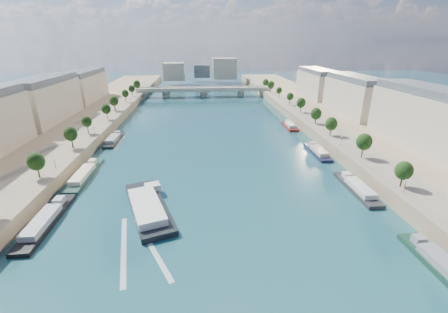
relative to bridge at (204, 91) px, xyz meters
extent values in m
plane|color=#0D2939|center=(0.00, -133.57, -5.08)|extent=(700.00, 700.00, 0.00)
cube|color=#9E8460|center=(-72.00, -133.57, -2.58)|extent=(44.00, 520.00, 5.00)
cube|color=#9E8460|center=(72.00, -133.57, -2.58)|extent=(44.00, 520.00, 5.00)
cube|color=gray|center=(-57.00, -133.57, -0.03)|extent=(14.00, 520.00, 0.10)
cube|color=gray|center=(57.00, -133.57, -0.03)|extent=(14.00, 520.00, 0.10)
cylinder|color=#382B1E|center=(-55.00, -167.57, 1.83)|extent=(0.50, 0.50, 3.82)
ellipsoid|color=black|center=(-55.00, -167.57, 5.42)|extent=(4.80, 4.80, 5.52)
cylinder|color=#382B1E|center=(-55.00, -143.57, 1.83)|extent=(0.50, 0.50, 3.82)
ellipsoid|color=black|center=(-55.00, -143.57, 5.42)|extent=(4.80, 4.80, 5.52)
cylinder|color=#382B1E|center=(-55.00, -119.57, 1.83)|extent=(0.50, 0.50, 3.82)
ellipsoid|color=black|center=(-55.00, -119.57, 5.42)|extent=(4.80, 4.80, 5.52)
cylinder|color=#382B1E|center=(-55.00, -95.57, 1.83)|extent=(0.50, 0.50, 3.82)
ellipsoid|color=black|center=(-55.00, -95.57, 5.42)|extent=(4.80, 4.80, 5.52)
cylinder|color=#382B1E|center=(-55.00, -71.57, 1.83)|extent=(0.50, 0.50, 3.82)
ellipsoid|color=black|center=(-55.00, -71.57, 5.42)|extent=(4.80, 4.80, 5.52)
cylinder|color=#382B1E|center=(-55.00, -47.57, 1.83)|extent=(0.50, 0.50, 3.82)
ellipsoid|color=black|center=(-55.00, -47.57, 5.42)|extent=(4.80, 4.80, 5.52)
cylinder|color=#382B1E|center=(-55.00, -23.57, 1.83)|extent=(0.50, 0.50, 3.82)
ellipsoid|color=black|center=(-55.00, -23.57, 5.42)|extent=(4.80, 4.80, 5.52)
cylinder|color=#382B1E|center=(-55.00, 0.43, 1.83)|extent=(0.50, 0.50, 3.82)
ellipsoid|color=black|center=(-55.00, 0.43, 5.42)|extent=(4.80, 4.80, 5.52)
cylinder|color=#382B1E|center=(55.00, -183.57, 1.83)|extent=(0.50, 0.50, 3.82)
ellipsoid|color=black|center=(55.00, -183.57, 5.42)|extent=(4.80, 4.80, 5.52)
cylinder|color=#382B1E|center=(55.00, -159.57, 1.83)|extent=(0.50, 0.50, 3.82)
ellipsoid|color=black|center=(55.00, -159.57, 5.42)|extent=(4.80, 4.80, 5.52)
cylinder|color=#382B1E|center=(55.00, -135.57, 1.83)|extent=(0.50, 0.50, 3.82)
ellipsoid|color=black|center=(55.00, -135.57, 5.42)|extent=(4.80, 4.80, 5.52)
cylinder|color=#382B1E|center=(55.00, -111.57, 1.83)|extent=(0.50, 0.50, 3.82)
ellipsoid|color=black|center=(55.00, -111.57, 5.42)|extent=(4.80, 4.80, 5.52)
cylinder|color=#382B1E|center=(55.00, -87.57, 1.83)|extent=(0.50, 0.50, 3.82)
ellipsoid|color=black|center=(55.00, -87.57, 5.42)|extent=(4.80, 4.80, 5.52)
cylinder|color=#382B1E|center=(55.00, -63.57, 1.83)|extent=(0.50, 0.50, 3.82)
ellipsoid|color=black|center=(55.00, -63.57, 5.42)|extent=(4.80, 4.80, 5.52)
cylinder|color=#382B1E|center=(55.00, -39.57, 1.83)|extent=(0.50, 0.50, 3.82)
ellipsoid|color=black|center=(55.00, -39.57, 5.42)|extent=(4.80, 4.80, 5.52)
cylinder|color=#382B1E|center=(55.00, -15.57, 1.83)|extent=(0.50, 0.50, 3.82)
ellipsoid|color=black|center=(55.00, -15.57, 5.42)|extent=(4.80, 4.80, 5.52)
cylinder|color=#382B1E|center=(55.00, 8.43, 1.83)|extent=(0.50, 0.50, 3.82)
ellipsoid|color=black|center=(55.00, 8.43, 5.42)|extent=(4.80, 4.80, 5.52)
cylinder|color=black|center=(-52.50, -163.57, 1.92)|extent=(0.14, 0.14, 4.00)
sphere|color=#FFE5B2|center=(-52.50, -163.57, 4.02)|extent=(0.36, 0.36, 0.36)
cylinder|color=black|center=(-52.50, -123.57, 1.92)|extent=(0.14, 0.14, 4.00)
sphere|color=#FFE5B2|center=(-52.50, -123.57, 4.02)|extent=(0.36, 0.36, 0.36)
cylinder|color=black|center=(-52.50, -83.57, 1.92)|extent=(0.14, 0.14, 4.00)
sphere|color=#FFE5B2|center=(-52.50, -83.57, 4.02)|extent=(0.36, 0.36, 0.36)
cylinder|color=black|center=(-52.50, -43.57, 1.92)|extent=(0.14, 0.14, 4.00)
sphere|color=#FFE5B2|center=(-52.50, -43.57, 4.02)|extent=(0.36, 0.36, 0.36)
cylinder|color=black|center=(52.50, -188.57, 1.92)|extent=(0.14, 0.14, 4.00)
sphere|color=#FFE5B2|center=(52.50, -188.57, 4.02)|extent=(0.36, 0.36, 0.36)
cylinder|color=black|center=(52.50, -148.57, 1.92)|extent=(0.14, 0.14, 4.00)
sphere|color=#FFE5B2|center=(52.50, -148.57, 4.02)|extent=(0.36, 0.36, 0.36)
cylinder|color=black|center=(52.50, -108.57, 1.92)|extent=(0.14, 0.14, 4.00)
sphere|color=#FFE5B2|center=(52.50, -108.57, 4.02)|extent=(0.36, 0.36, 0.36)
cylinder|color=black|center=(52.50, -68.57, 1.92)|extent=(0.14, 0.14, 4.00)
sphere|color=#FFE5B2|center=(52.50, -68.57, 4.02)|extent=(0.36, 0.36, 0.36)
cylinder|color=black|center=(52.50, -28.57, 1.92)|extent=(0.14, 0.14, 4.00)
sphere|color=#FFE5B2|center=(52.50, -28.57, 4.02)|extent=(0.36, 0.36, 0.36)
cube|color=#B7A98D|center=(-85.00, -92.57, 9.92)|extent=(16.00, 52.00, 20.00)
cube|color=#474C54|center=(-85.00, -92.57, 21.52)|extent=(14.72, 50.44, 3.20)
cube|color=#B7A98D|center=(-85.00, -34.57, 9.92)|extent=(16.00, 52.00, 20.00)
cube|color=#474C54|center=(-85.00, -34.57, 21.52)|extent=(14.72, 50.44, 3.20)
cube|color=#B7A98D|center=(85.00, -150.57, 9.92)|extent=(16.00, 52.00, 20.00)
cube|color=#474C54|center=(85.00, -150.57, 21.52)|extent=(14.72, 50.44, 3.20)
cube|color=#B7A98D|center=(85.00, -92.57, 9.92)|extent=(16.00, 52.00, 20.00)
cube|color=#474C54|center=(85.00, -92.57, 21.52)|extent=(14.72, 50.44, 3.20)
cube|color=#B7A98D|center=(85.00, -34.57, 9.92)|extent=(16.00, 52.00, 20.00)
cube|color=#474C54|center=(85.00, -34.57, 21.52)|extent=(14.72, 50.44, 3.20)
cube|color=#B7A98D|center=(-30.00, 76.43, 8.92)|extent=(22.00, 18.00, 18.00)
cube|color=#B7A98D|center=(25.00, 86.43, 10.92)|extent=(26.00, 20.00, 22.00)
cube|color=#474C54|center=(0.00, 101.43, 6.92)|extent=(18.00, 16.00, 14.00)
cube|color=#C1B79E|center=(0.00, 0.00, 1.12)|extent=(112.00, 11.00, 2.20)
cube|color=#C1B79E|center=(0.00, -5.00, 2.62)|extent=(112.00, 0.80, 0.90)
cube|color=#C1B79E|center=(0.00, 5.00, 2.62)|extent=(112.00, 0.80, 0.90)
cylinder|color=#C1B79E|center=(-32.00, 0.00, -2.58)|extent=(6.40, 6.40, 5.00)
cylinder|color=#C1B79E|center=(0.00, 0.00, -2.58)|extent=(6.40, 6.40, 5.00)
cylinder|color=#C1B79E|center=(32.00, 0.00, -2.58)|extent=(6.40, 6.40, 5.00)
cube|color=#C1B79E|center=(-52.00, 0.00, -2.58)|extent=(6.00, 12.00, 5.00)
cube|color=#C1B79E|center=(52.00, 0.00, -2.58)|extent=(6.00, 12.00, 5.00)
cube|color=black|center=(-19.68, -183.24, -4.56)|extent=(18.65, 32.57, 2.24)
cube|color=white|center=(-19.68, -185.75, -2.44)|extent=(13.56, 21.67, 2.02)
cube|color=white|center=(-19.68, -173.83, -2.54)|extent=(5.46, 5.01, 1.80)
cube|color=silver|center=(-22.88, -200.24, -5.06)|extent=(6.55, 25.69, 0.04)
cube|color=silver|center=(-16.48, -200.24, -5.06)|extent=(12.45, 23.91, 0.04)
cube|color=black|center=(-45.50, -187.96, -4.78)|extent=(5.00, 27.72, 1.80)
cube|color=#A3A8AF|center=(-45.50, -190.17, -3.08)|extent=(4.10, 15.25, 1.60)
cube|color=#A3A8AF|center=(-45.50, -179.64, -2.98)|extent=(2.50, 3.33, 1.80)
cube|color=#1A4235|center=(-45.50, -158.66, -4.78)|extent=(5.00, 28.96, 1.80)
cube|color=#F4E1C2|center=(-45.50, -160.98, -3.08)|extent=(4.10, 15.93, 1.60)
cube|color=#F4E1C2|center=(-45.50, -149.97, -2.98)|extent=(2.50, 3.48, 1.80)
cube|color=black|center=(-45.50, -118.79, -4.78)|extent=(5.00, 22.38, 1.80)
cube|color=gray|center=(-45.50, -120.58, -3.08)|extent=(4.10, 12.31, 1.60)
cube|color=gray|center=(-45.50, -112.07, -2.98)|extent=(2.50, 2.69, 1.80)
cube|color=#153629|center=(45.50, -211.29, -4.78)|extent=(5.00, 19.18, 1.80)
cube|color=gray|center=(45.50, -212.82, -3.08)|extent=(4.10, 10.55, 1.60)
cube|color=gray|center=(45.50, -205.53, -2.98)|extent=(2.50, 2.30, 1.80)
cube|color=#2B2B2E|center=(45.50, -176.91, -4.78)|extent=(5.00, 24.06, 1.80)
cube|color=silver|center=(45.50, -178.84, -3.08)|extent=(4.10, 13.23, 1.60)
cube|color=silver|center=(45.50, -169.70, -2.98)|extent=(2.50, 2.89, 1.80)
cube|color=#1B1A3A|center=(45.50, -143.23, -4.78)|extent=(5.00, 21.43, 1.80)
cube|color=beige|center=(45.50, -144.95, -3.08)|extent=(4.10, 11.79, 1.60)
cube|color=beige|center=(45.50, -136.80, -2.98)|extent=(2.50, 2.57, 1.80)
cube|color=maroon|center=(45.50, -102.07, -4.78)|extent=(5.00, 17.59, 1.80)
cube|color=#B2B5BE|center=(45.50, -103.48, -3.08)|extent=(4.10, 9.68, 1.60)
cube|color=#B2B5BE|center=(45.50, -96.80, -2.98)|extent=(2.50, 2.11, 1.80)
camera|label=1|loc=(-4.34, -259.17, 40.18)|focal=24.00mm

